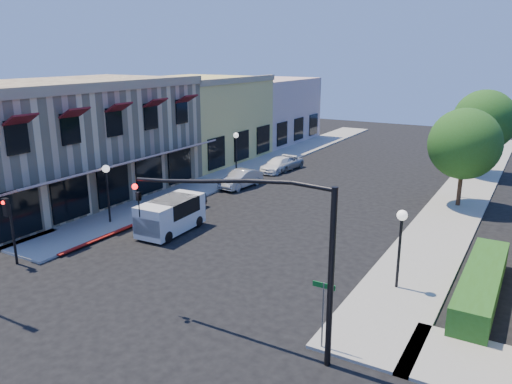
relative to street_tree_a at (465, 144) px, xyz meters
The scene contains 22 objects.
ground 24.06m from the street_tree_a, 111.80° to the right, with size 120.00×120.00×0.00m, color black.
sidewalk_left 18.71m from the street_tree_a, 164.10° to the left, with size 3.50×50.00×0.12m, color gray.
sidewalk_right 6.49m from the street_tree_a, 90.57° to the left, with size 3.50×50.00×0.12m, color gray.
curb_red_strip 21.45m from the street_tree_a, 138.28° to the right, with size 0.25×10.00×0.06m, color maroon.
corner_brick_building 26.63m from the street_tree_a, 155.60° to the right, with size 11.77×18.20×8.10m.
yellow_stucco_building 24.63m from the street_tree_a, behind, with size 10.00×12.00×7.60m, color #E1CC65.
pink_stucco_building 29.10m from the street_tree_a, 146.64° to the left, with size 10.00×12.00×7.00m, color #C8A197.
hedge 13.96m from the street_tree_a, 77.42° to the right, with size 1.40×8.00×1.10m, color #234F16.
street_tree_a is the anchor object (origin of this frame).
street_tree_b 10.01m from the street_tree_a, 90.00° to the left, with size 4.94×4.94×7.02m.
signal_mast_arm 20.71m from the street_tree_a, 98.17° to the right, with size 8.01×0.39×6.00m.
secondary_signal 26.64m from the street_tree_a, 129.21° to the right, with size 0.28×0.42×3.32m.
street_name_sign 20.00m from the street_tree_a, 93.76° to the right, with size 0.80×0.06×2.50m.
lamppost_left_near 22.30m from the street_tree_a, 141.02° to the right, with size 0.44×0.44×3.57m.
lamppost_left_far 17.36m from the street_tree_a, behind, with size 0.44×0.44×3.57m.
lamppost_right_near 14.08m from the street_tree_a, 91.23° to the right, with size 0.44×0.44×3.57m.
lamppost_right_far 2.49m from the street_tree_a, 98.53° to the left, with size 0.44×0.44×3.57m.
white_van 19.03m from the street_tree_a, 134.83° to the right, with size 2.05×4.35×1.89m.
parked_car_a 18.38m from the street_tree_a, 146.31° to the right, with size 1.46×3.63×1.24m, color black.
parked_car_b 15.70m from the street_tree_a, 168.69° to the right, with size 1.38×3.96×1.30m, color #B2B4B7.
parked_car_c 15.72m from the street_tree_a, 168.69° to the left, with size 1.64×4.03×1.17m, color white.
parked_car_d 15.84m from the street_tree_a, 164.96° to the left, with size 1.82×3.95×1.10m, color #9EA1A2.
Camera 1 is at (13.10, -11.88, 9.80)m, focal length 35.00 mm.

